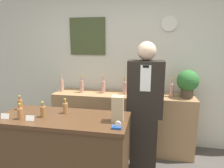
# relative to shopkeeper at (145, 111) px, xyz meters

# --- Properties ---
(back_wall) EXTENTS (5.20, 0.09, 2.70)m
(back_wall) POSITION_rel_shopkeeper_xyz_m (-0.48, 0.86, 0.49)
(back_wall) COLOR beige
(back_wall) RESTS_ON ground_plane
(back_shelf) EXTENTS (2.20, 0.47, 0.93)m
(back_shelf) POSITION_rel_shopkeeper_xyz_m (-0.37, 0.56, -0.41)
(back_shelf) COLOR #9E754C
(back_shelf) RESTS_ON ground_plane
(display_counter) EXTENTS (1.40, 0.57, 0.96)m
(display_counter) POSITION_rel_shopkeeper_xyz_m (-0.84, -0.60, -0.39)
(display_counter) COLOR #4C331E
(display_counter) RESTS_ON ground_plane
(shopkeeper) EXTENTS (0.44, 0.28, 1.74)m
(shopkeeper) POSITION_rel_shopkeeper_xyz_m (0.00, 0.00, 0.00)
(shopkeeper) COLOR black
(shopkeeper) RESTS_ON ground_plane
(potted_plant) EXTENTS (0.31, 0.31, 0.41)m
(potted_plant) POSITION_rel_shopkeeper_xyz_m (0.59, 0.55, 0.29)
(potted_plant) COLOR #4C3D2D
(potted_plant) RESTS_ON back_shelf
(paper_bag) EXTENTS (0.12, 0.11, 0.26)m
(paper_bag) POSITION_rel_shopkeeper_xyz_m (-0.25, -0.61, 0.22)
(paper_bag) COLOR tan
(paper_bag) RESTS_ON display_counter
(tape_dispenser) EXTENTS (0.09, 0.06, 0.07)m
(tape_dispenser) POSITION_rel_shopkeeper_xyz_m (-0.23, -0.78, 0.11)
(tape_dispenser) COLOR #1E4799
(tape_dispenser) RESTS_ON display_counter
(price_card_left) EXTENTS (0.09, 0.02, 0.06)m
(price_card_left) POSITION_rel_shopkeeper_xyz_m (-1.40, -0.76, 0.12)
(price_card_left) COLOR white
(price_card_left) RESTS_ON display_counter
(price_card_right) EXTENTS (0.09, 0.02, 0.06)m
(price_card_right) POSITION_rel_shopkeeper_xyz_m (-1.12, -0.76, 0.12)
(price_card_right) COLOR white
(price_card_right) RESTS_ON display_counter
(counter_bottle_0) EXTENTS (0.06, 0.06, 0.17)m
(counter_bottle_0) POSITION_rel_shopkeeper_xyz_m (-1.43, -0.47, 0.15)
(counter_bottle_0) COLOR #9E6433
(counter_bottle_0) RESTS_ON display_counter
(counter_bottle_1) EXTENTS (0.06, 0.06, 0.17)m
(counter_bottle_1) POSITION_rel_shopkeeper_xyz_m (-1.24, -0.74, 0.15)
(counter_bottle_1) COLOR #9F663A
(counter_bottle_1) RESTS_ON display_counter
(counter_bottle_2) EXTENTS (0.06, 0.06, 0.17)m
(counter_bottle_2) POSITION_rel_shopkeeper_xyz_m (-1.04, -0.64, 0.15)
(counter_bottle_2) COLOR olive
(counter_bottle_2) RESTS_ON display_counter
(counter_bottle_3) EXTENTS (0.06, 0.06, 0.17)m
(counter_bottle_3) POSITION_rel_shopkeeper_xyz_m (-0.86, -0.49, 0.15)
(counter_bottle_3) COLOR #9E6A3E
(counter_bottle_3) RESTS_ON display_counter
(shelf_bottle_0) EXTENTS (0.06, 0.06, 0.28)m
(shelf_bottle_0) POSITION_rel_shopkeeper_xyz_m (-1.39, 0.56, 0.16)
(shelf_bottle_0) COLOR tan
(shelf_bottle_0) RESTS_ON back_shelf
(shelf_bottle_1) EXTENTS (0.06, 0.06, 0.28)m
(shelf_bottle_1) POSITION_rel_shopkeeper_xyz_m (-1.03, 0.55, 0.16)
(shelf_bottle_1) COLOR tan
(shelf_bottle_1) RESTS_ON back_shelf
(shelf_bottle_2) EXTENTS (0.06, 0.06, 0.28)m
(shelf_bottle_2) POSITION_rel_shopkeeper_xyz_m (-0.68, 0.58, 0.16)
(shelf_bottle_2) COLOR tan
(shelf_bottle_2) RESTS_ON back_shelf
(shelf_bottle_3) EXTENTS (0.06, 0.06, 0.28)m
(shelf_bottle_3) POSITION_rel_shopkeeper_xyz_m (-0.33, 0.57, 0.16)
(shelf_bottle_3) COLOR tan
(shelf_bottle_3) RESTS_ON back_shelf
(shelf_bottle_4) EXTENTS (0.06, 0.06, 0.28)m
(shelf_bottle_4) POSITION_rel_shopkeeper_xyz_m (0.02, 0.58, 0.16)
(shelf_bottle_4) COLOR tan
(shelf_bottle_4) RESTS_ON back_shelf
(shelf_bottle_5) EXTENTS (0.06, 0.06, 0.28)m
(shelf_bottle_5) POSITION_rel_shopkeeper_xyz_m (0.37, 0.56, 0.16)
(shelf_bottle_5) COLOR tan
(shelf_bottle_5) RESTS_ON back_shelf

